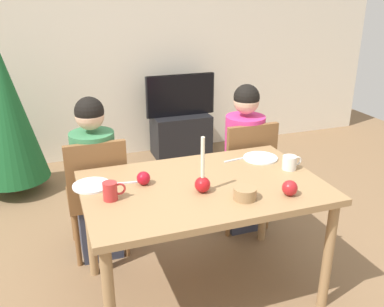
{
  "coord_description": "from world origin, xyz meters",
  "views": [
    {
      "loc": [
        -0.81,
        -2.09,
        1.83
      ],
      "look_at": [
        0.0,
        0.2,
        0.87
      ],
      "focal_mm": 39.54,
      "sensor_mm": 36.0,
      "label": 1
    }
  ],
  "objects": [
    {
      "name": "plate_left",
      "position": [
        -0.62,
        0.19,
        0.76
      ],
      "size": [
        0.22,
        0.22,
        0.01
      ],
      "primitive_type": "cylinder",
      "color": "silver",
      "rests_on": "dining_table"
    },
    {
      "name": "christmas_tree",
      "position": [
        -1.17,
        1.92,
        0.8
      ],
      "size": [
        0.64,
        0.64,
        1.55
      ],
      "color": "brown",
      "rests_on": "ground"
    },
    {
      "name": "tv",
      "position": [
        0.61,
        2.3,
        0.71
      ],
      "size": [
        0.79,
        0.05,
        0.46
      ],
      "color": "black",
      "rests_on": "tv_stand"
    },
    {
      "name": "chair_left",
      "position": [
        -0.56,
        0.61,
        0.51
      ],
      "size": [
        0.4,
        0.4,
        0.9
      ],
      "color": "brown",
      "rests_on": "ground"
    },
    {
      "name": "bowl_walnuts",
      "position": [
        0.15,
        -0.25,
        0.78
      ],
      "size": [
        0.13,
        0.13,
        0.07
      ],
      "primitive_type": "cylinder",
      "color": "#99754C",
      "rests_on": "dining_table"
    },
    {
      "name": "fork_right",
      "position": [
        0.34,
        0.27,
        0.75
      ],
      "size": [
        0.18,
        0.04,
        0.01
      ],
      "primitive_type": "cube",
      "rotation": [
        0.0,
        0.0,
        0.15
      ],
      "color": "silver",
      "rests_on": "dining_table"
    },
    {
      "name": "mug_right",
      "position": [
        0.6,
        0.02,
        0.79
      ],
      "size": [
        0.13,
        0.09,
        0.09
      ],
      "color": "silver",
      "rests_on": "dining_table"
    },
    {
      "name": "mug_left",
      "position": [
        -0.54,
        -0.01,
        0.8
      ],
      "size": [
        0.13,
        0.08,
        0.1
      ],
      "color": "#B72D2D",
      "rests_on": "dining_table"
    },
    {
      "name": "tv_stand",
      "position": [
        0.61,
        2.3,
        0.24
      ],
      "size": [
        0.64,
        0.4,
        0.48
      ],
      "primitive_type": "cube",
      "color": "black",
      "rests_on": "ground"
    },
    {
      "name": "fork_left",
      "position": [
        -0.45,
        0.16,
        0.75
      ],
      "size": [
        0.18,
        0.04,
        0.01
      ],
      "primitive_type": "cube",
      "rotation": [
        0.0,
        0.0,
        -0.13
      ],
      "color": "silver",
      "rests_on": "dining_table"
    },
    {
      "name": "person_left_child",
      "position": [
        -0.56,
        0.64,
        0.57
      ],
      "size": [
        0.3,
        0.3,
        1.17
      ],
      "color": "#33384C",
      "rests_on": "ground"
    },
    {
      "name": "candle_centerpiece",
      "position": [
        -0.04,
        -0.09,
        0.82
      ],
      "size": [
        0.09,
        0.09,
        0.33
      ],
      "color": "red",
      "rests_on": "dining_table"
    },
    {
      "name": "chair_right",
      "position": [
        0.58,
        0.61,
        0.51
      ],
      "size": [
        0.4,
        0.4,
        0.9
      ],
      "color": "brown",
      "rests_on": "ground"
    },
    {
      "name": "back_wall",
      "position": [
        0.0,
        2.6,
        1.3
      ],
      "size": [
        6.4,
        0.1,
        2.6
      ],
      "primitive_type": "cube",
      "color": "beige",
      "rests_on": "ground"
    },
    {
      "name": "plate_right",
      "position": [
        0.51,
        0.24,
        0.76
      ],
      "size": [
        0.23,
        0.23,
        0.01
      ],
      "primitive_type": "cylinder",
      "color": "silver",
      "rests_on": "dining_table"
    },
    {
      "name": "apple_by_left_plate",
      "position": [
        -0.33,
        0.11,
        0.79
      ],
      "size": [
        0.08,
        0.08,
        0.08
      ],
      "primitive_type": "sphere",
      "color": "#AE1020",
      "rests_on": "dining_table"
    },
    {
      "name": "dining_table",
      "position": [
        0.0,
        0.0,
        0.67
      ],
      "size": [
        1.4,
        0.9,
        0.75
      ],
      "color": "#99754C",
      "rests_on": "ground"
    },
    {
      "name": "person_right_child",
      "position": [
        0.58,
        0.64,
        0.57
      ],
      "size": [
        0.3,
        0.3,
        1.17
      ],
      "color": "#33384C",
      "rests_on": "ground"
    },
    {
      "name": "apple_near_candle",
      "position": [
        0.4,
        -0.29,
        0.79
      ],
      "size": [
        0.09,
        0.09,
        0.09
      ],
      "primitive_type": "sphere",
      "color": "#AD1C20",
      "rests_on": "dining_table"
    },
    {
      "name": "ground_plane",
      "position": [
        0.0,
        0.0,
        0.0
      ],
      "size": [
        7.68,
        7.68,
        0.0
      ],
      "primitive_type": "plane",
      "color": "brown"
    }
  ]
}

